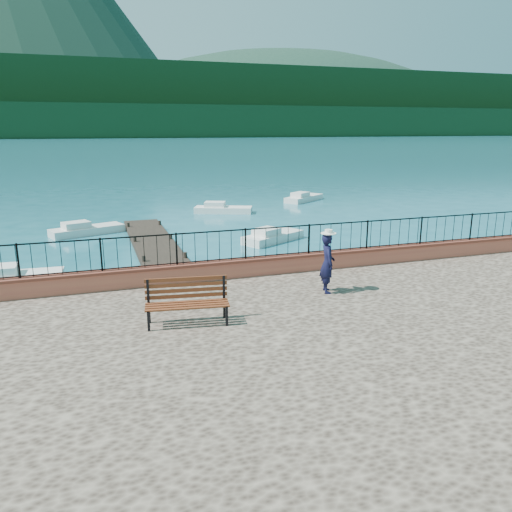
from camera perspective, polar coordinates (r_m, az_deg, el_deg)
ground at (r=13.41m, az=4.93°, el=-11.44°), size 2000.00×2000.00×0.00m
promenade at (r=8.77m, az=22.22°, el=-23.57°), size 30.00×20.00×1.20m
parapet at (r=16.12m, az=-0.17°, el=-1.20°), size 28.00×0.46×0.58m
railing at (r=15.93m, az=-0.18°, el=1.45°), size 27.00×0.05×0.95m
dock at (r=23.90m, az=-11.06°, el=0.43°), size 2.00×16.00×0.30m
far_forest at (r=311.08m, az=-18.25°, el=14.41°), size 900.00×60.00×18.00m
foothills at (r=371.41m, az=-18.56°, el=16.30°), size 900.00×120.00×44.00m
companion_hill at (r=613.74m, az=3.03°, el=13.96°), size 448.00×384.00×180.00m
park_bench at (r=12.29m, az=-7.83°, el=-6.26°), size 2.08×0.94×1.11m
person at (r=14.46m, az=8.16°, el=-0.82°), size 0.56×0.71×1.74m
hat at (r=14.25m, az=8.30°, el=2.78°), size 0.44×0.44×0.12m
boat_0 at (r=21.17m, az=-25.74°, el=-1.90°), size 3.43×1.49×0.80m
boat_2 at (r=26.32m, az=1.98°, el=2.54°), size 3.78×2.87×0.80m
boat_3 at (r=29.63m, az=-18.75°, el=3.13°), size 4.18×2.57×0.80m
boat_4 at (r=35.27m, az=-3.76°, el=5.59°), size 4.17×2.72×0.80m
boat_5 at (r=41.13m, az=5.52°, el=6.83°), size 4.11×3.45×0.80m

